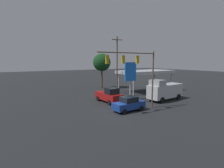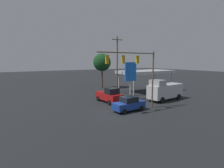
{
  "view_description": "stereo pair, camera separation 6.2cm",
  "coord_description": "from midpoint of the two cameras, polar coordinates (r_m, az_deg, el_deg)",
  "views": [
    {
      "loc": [
        12.58,
        17.7,
        6.67
      ],
      "look_at": [
        0.0,
        -2.0,
        3.51
      ],
      "focal_mm": 28.0,
      "sensor_mm": 36.0,
      "label": 1
    },
    {
      "loc": [
        12.52,
        17.73,
        6.67
      ],
      "look_at": [
        0.0,
        -2.0,
        3.51
      ],
      "focal_mm": 28.0,
      "sensor_mm": 36.0,
      "label": 2
    }
  ],
  "objects": [
    {
      "name": "street_tree",
      "position": [
        42.15,
        -3.4,
        7.02
      ],
      "size": [
        4.22,
        4.22,
        8.33
      ],
      "color": "#4C331E",
      "rests_on": "ground"
    },
    {
      "name": "delivery_truck",
      "position": [
        30.68,
        16.72,
        -1.97
      ],
      "size": [
        6.94,
        2.92,
        3.58
      ],
      "rotation": [
        0.0,
        0.0,
        0.07
      ],
      "color": "silver",
      "rests_on": "ground"
    },
    {
      "name": "sedan_waiting",
      "position": [
        23.4,
        5.44,
        -6.48
      ],
      "size": [
        4.45,
        2.15,
        1.93
      ],
      "rotation": [
        0.0,
        0.0,
        0.03
      ],
      "color": "navy",
      "rests_on": "ground"
    },
    {
      "name": "price_sign",
      "position": [
        29.54,
        5.97,
        3.5
      ],
      "size": [
        2.29,
        0.27,
        6.38
      ],
      "color": "#B7B7BC",
      "rests_on": "ground"
    },
    {
      "name": "pickup_parked",
      "position": [
        27.96,
        -0.98,
        -3.77
      ],
      "size": [
        2.44,
        5.28,
        2.4
      ],
      "rotation": [
        0.0,
        0.0,
        1.61
      ],
      "color": "maroon",
      "rests_on": "ground"
    },
    {
      "name": "gas_station_canopy",
      "position": [
        38.4,
        10.89,
        3.85
      ],
      "size": [
        11.95,
        6.18,
        4.53
      ],
      "color": "#B2B7BC",
      "rests_on": "ground"
    },
    {
      "name": "ground_plane",
      "position": [
        22.71,
        2.67,
        -9.39
      ],
      "size": [
        200.0,
        200.0,
        0.0
      ],
      "primitive_type": "plane",
      "color": "black"
    },
    {
      "name": "utility_pole",
      "position": [
        34.45,
        1.6,
        6.44
      ],
      "size": [
        2.4,
        0.26,
        11.25
      ],
      "color": "brown",
      "rests_on": "ground"
    },
    {
      "name": "traffic_signal_assembly",
      "position": [
        22.73,
        7.59,
        5.77
      ],
      "size": [
        8.81,
        0.43,
        7.91
      ],
      "color": "brown",
      "rests_on": "ground"
    }
  ]
}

